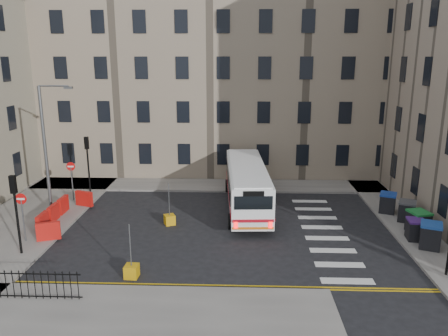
# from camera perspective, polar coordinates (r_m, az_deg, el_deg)

# --- Properties ---
(ground) EXTENTS (120.00, 120.00, 0.00)m
(ground) POSITION_cam_1_polar(r_m,az_deg,el_deg) (26.01, 4.04, -7.95)
(ground) COLOR black
(ground) RESTS_ON ground
(pavement_north) EXTENTS (36.00, 3.20, 0.15)m
(pavement_north) POSITION_cam_1_polar(r_m,az_deg,el_deg) (34.46, -6.44, -2.21)
(pavement_north) COLOR slate
(pavement_north) RESTS_ON ground
(pavement_east) EXTENTS (2.40, 26.00, 0.15)m
(pavement_east) POSITION_cam_1_polar(r_m,az_deg,el_deg) (31.33, 20.55, -4.78)
(pavement_east) COLOR slate
(pavement_east) RESTS_ON ground
(pavement_west) EXTENTS (6.00, 22.00, 0.15)m
(pavement_west) POSITION_cam_1_polar(r_m,az_deg,el_deg) (29.91, -24.09, -6.04)
(pavement_west) COLOR slate
(pavement_west) RESTS_ON ground
(pavement_sw) EXTENTS (20.00, 6.00, 0.15)m
(pavement_sw) POSITION_cam_1_polar(r_m,az_deg,el_deg) (18.17, -18.85, -19.10)
(pavement_sw) COLOR slate
(pavement_sw) RESTS_ON ground
(terrace_north) EXTENTS (38.30, 10.80, 17.20)m
(terrace_north) POSITION_cam_1_polar(r_m,az_deg,el_deg) (40.03, -6.77, 12.51)
(terrace_north) COLOR gray
(terrace_north) RESTS_ON ground
(traffic_light_nw) EXTENTS (0.28, 0.22, 4.10)m
(traffic_light_nw) POSITION_cam_1_polar(r_m,az_deg,el_deg) (33.24, -17.40, 1.57)
(traffic_light_nw) COLOR black
(traffic_light_nw) RESTS_ON pavement_west
(traffic_light_sw) EXTENTS (0.28, 0.22, 4.10)m
(traffic_light_sw) POSITION_cam_1_polar(r_m,az_deg,el_deg) (23.95, -25.60, -4.08)
(traffic_light_sw) COLOR black
(traffic_light_sw) RESTS_ON pavement_west
(streetlamp) EXTENTS (0.50, 0.22, 8.14)m
(streetlamp) POSITION_cam_1_polar(r_m,az_deg,el_deg) (29.24, -22.33, 2.39)
(streetlamp) COLOR #595B5E
(streetlamp) RESTS_ON pavement_west
(no_entry_north) EXTENTS (0.60, 0.08, 3.00)m
(no_entry_north) POSITION_cam_1_polar(r_m,az_deg,el_deg) (31.78, -19.31, -0.64)
(no_entry_north) COLOR #595B5E
(no_entry_north) RESTS_ON pavement_west
(no_entry_south) EXTENTS (0.60, 0.08, 3.00)m
(no_entry_south) POSITION_cam_1_polar(r_m,az_deg,el_deg) (25.67, -24.89, -4.68)
(no_entry_south) COLOR #595B5E
(no_entry_south) RESTS_ON pavement_west
(roadworks_barriers) EXTENTS (1.66, 6.26, 1.00)m
(roadworks_barriers) POSITION_cam_1_polar(r_m,az_deg,el_deg) (28.40, -20.71, -5.52)
(roadworks_barriers) COLOR red
(roadworks_barriers) RESTS_ON pavement_west
(bus) EXTENTS (3.10, 10.68, 2.86)m
(bus) POSITION_cam_1_polar(r_m,az_deg,el_deg) (28.98, 2.98, -2.10)
(bus) COLOR white
(bus) RESTS_ON ground
(wheelie_bin_a) EXTENTS (1.42, 1.51, 1.33)m
(wheelie_bin_a) POSITION_cam_1_polar(r_m,az_deg,el_deg) (25.41, 25.35, -7.95)
(wheelie_bin_a) COLOR black
(wheelie_bin_a) RESTS_ON pavement_east
(wheelie_bin_b) EXTENTS (1.02, 1.14, 1.14)m
(wheelie_bin_b) POSITION_cam_1_polar(r_m,az_deg,el_deg) (26.16, 23.73, -7.36)
(wheelie_bin_b) COLOR black
(wheelie_bin_b) RESTS_ON pavement_east
(wheelie_bin_c) EXTENTS (1.26, 1.37, 1.27)m
(wheelie_bin_c) POSITION_cam_1_polar(r_m,az_deg,el_deg) (27.19, 24.04, -6.43)
(wheelie_bin_c) COLOR black
(wheelie_bin_c) RESTS_ON pavement_east
(wheelie_bin_d) EXTENTS (1.34, 1.41, 1.23)m
(wheelie_bin_d) POSITION_cam_1_polar(r_m,az_deg,el_deg) (28.81, 22.76, -5.19)
(wheelie_bin_d) COLOR black
(wheelie_bin_d) RESTS_ON pavement_east
(wheelie_bin_e) EXTENTS (1.33, 1.41, 1.24)m
(wheelie_bin_e) POSITION_cam_1_polar(r_m,az_deg,el_deg) (29.93, 20.59, -4.25)
(wheelie_bin_e) COLOR black
(wheelie_bin_e) RESTS_ON pavement_east
(bollard_yellow) EXTENTS (0.79, 0.79, 0.60)m
(bollard_yellow) POSITION_cam_1_polar(r_m,az_deg,el_deg) (26.73, -7.12, -6.71)
(bollard_yellow) COLOR #D1940B
(bollard_yellow) RESTS_ON ground
(bollard_chevron) EXTENTS (0.64, 0.64, 0.60)m
(bollard_chevron) POSITION_cam_1_polar(r_m,az_deg,el_deg) (21.01, -11.97, -13.05)
(bollard_chevron) COLOR #C6910B
(bollard_chevron) RESTS_ON ground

